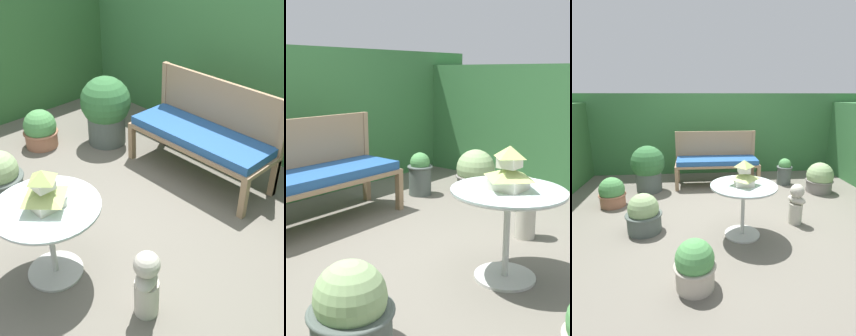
{
  "view_description": "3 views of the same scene",
  "coord_description": "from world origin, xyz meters",
  "views": [
    {
      "loc": [
        2.25,
        -1.78,
        2.4
      ],
      "look_at": [
        0.12,
        0.27,
        0.55
      ],
      "focal_mm": 45.0,
      "sensor_mm": 36.0,
      "label": 1
    },
    {
      "loc": [
        -2.25,
        -1.97,
        1.39
      ],
      "look_at": [
        0.23,
        0.14,
        0.64
      ],
      "focal_mm": 45.0,
      "sensor_mm": 36.0,
      "label": 2
    },
    {
      "loc": [
        -0.46,
        -3.43,
        1.62
      ],
      "look_at": [
        -0.12,
        0.49,
        0.52
      ],
      "focal_mm": 28.0,
      "sensor_mm": 36.0,
      "label": 3
    }
  ],
  "objects": [
    {
      "name": "pagoda_birdhouse",
      "position": [
        0.12,
        -0.65,
        0.76
      ],
      "size": [
        0.28,
        0.28,
        0.29
      ],
      "color": "silver",
      "rests_on": "patio_table"
    },
    {
      "name": "garden_bench",
      "position": [
        -0.01,
        1.19,
        0.43
      ],
      "size": [
        1.51,
        0.56,
        0.51
      ],
      "color": "#937556",
      "rests_on": "ground"
    },
    {
      "name": "potted_plant_table_near",
      "position": [
        1.25,
        1.14,
        0.25
      ],
      "size": [
        0.29,
        0.29,
        0.49
      ],
      "color": "#4C5651",
      "rests_on": "ground"
    },
    {
      "name": "garden_bust",
      "position": [
        0.87,
        -0.4,
        0.28
      ],
      "size": [
        0.26,
        0.29,
        0.53
      ],
      "rotation": [
        0.0,
        0.0,
        -1.0
      ],
      "color": "#B7B2A3",
      "rests_on": "ground"
    },
    {
      "name": "potted_plant_hedge_corner",
      "position": [
        1.72,
        0.69,
        0.23
      ],
      "size": [
        0.46,
        0.46,
        0.52
      ],
      "color": "slate",
      "rests_on": "ground"
    },
    {
      "name": "patio_table",
      "position": [
        0.12,
        -0.65,
        0.5
      ],
      "size": [
        0.77,
        0.77,
        0.63
      ],
      "color": "#B7B7B2",
      "rests_on": "ground"
    },
    {
      "name": "foliage_hedge_right",
      "position": [
        2.85,
        0.19,
        0.74
      ],
      "size": [
        0.7,
        3.58,
        1.48
      ],
      "primitive_type": "cube",
      "color": "#38703D",
      "rests_on": "ground"
    },
    {
      "name": "bench_backrest",
      "position": [
        -0.01,
        1.45,
        0.69
      ],
      "size": [
        1.51,
        0.06,
        0.97
      ],
      "color": "#937556",
      "rests_on": "ground"
    },
    {
      "name": "potted_plant_table_far",
      "position": [
        -1.06,
        -0.45,
        0.22
      ],
      "size": [
        0.45,
        0.45,
        0.49
      ],
      "color": "#4C5651",
      "rests_on": "ground"
    },
    {
      "name": "ground",
      "position": [
        0.0,
        0.0,
        0.0
      ],
      "size": [
        30.0,
        30.0,
        0.0
      ],
      "primitive_type": "plane",
      "color": "#666056"
    }
  ]
}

